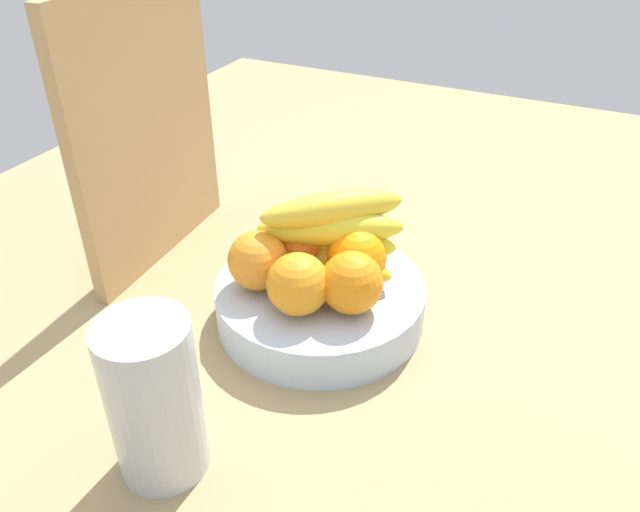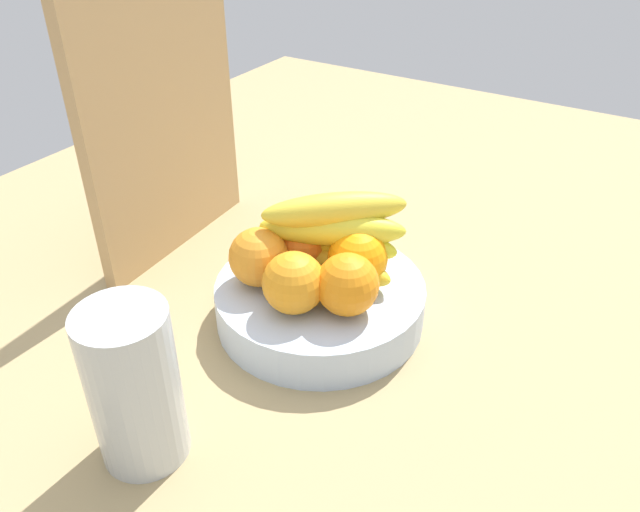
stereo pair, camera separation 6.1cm
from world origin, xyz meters
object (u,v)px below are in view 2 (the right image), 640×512
at_px(orange_center, 358,258).
at_px(banana_bunch, 331,234).
at_px(orange_front_left, 294,283).
at_px(thermos_tumbler, 134,387).
at_px(orange_top_stack, 259,257).
at_px(orange_back_left, 359,234).
at_px(fruit_bowl, 320,301).
at_px(orange_back_right, 303,240).
at_px(cutting_board, 164,124).
at_px(orange_front_right, 347,284).

height_order(orange_center, banana_bunch, banana_bunch).
distance_m(orange_front_left, thermos_tumbler, 0.21).
bearing_deg(orange_top_stack, orange_back_left, -35.04).
bearing_deg(fruit_bowl, orange_top_stack, 117.38).
height_order(fruit_bowl, orange_back_right, orange_back_right).
bearing_deg(orange_front_left, orange_back_right, 26.18).
xyz_separation_m(orange_front_left, banana_bunch, (0.08, 0.00, 0.02)).
xyz_separation_m(orange_center, banana_bunch, (0.00, 0.04, 0.02)).
relative_size(orange_top_stack, cutting_board, 0.19).
height_order(fruit_bowl, orange_top_stack, orange_top_stack).
relative_size(orange_top_stack, banana_bunch, 0.38).
height_order(orange_front_left, thermos_tumbler, thermos_tumbler).
distance_m(orange_front_left, orange_center, 0.09).
height_order(banana_bunch, thermos_tumbler, thermos_tumbler).
bearing_deg(orange_front_left, fruit_bowl, -0.29).
bearing_deg(fruit_bowl, orange_front_right, -116.95).
relative_size(orange_back_right, orange_top_stack, 1.00).
xyz_separation_m(fruit_bowl, banana_bunch, (0.03, 0.00, 0.08)).
bearing_deg(orange_front_left, orange_front_right, -61.31).
bearing_deg(orange_back_left, fruit_bowl, 171.62).
height_order(orange_front_right, orange_center, same).
bearing_deg(orange_front_right, banana_bunch, 44.53).
distance_m(orange_top_stack, cutting_board, 0.24).
height_order(orange_back_right, cutting_board, cutting_board).
relative_size(orange_center, orange_back_left, 1.00).
xyz_separation_m(orange_center, orange_back_right, (-0.00, 0.07, 0.00)).
height_order(fruit_bowl, orange_front_left, orange_front_left).
height_order(fruit_bowl, orange_front_right, orange_front_right).
height_order(orange_front_left, orange_back_left, same).
bearing_deg(orange_front_right, fruit_bowl, 63.05).
relative_size(orange_front_left, orange_back_left, 1.00).
bearing_deg(orange_front_left, banana_bunch, 1.99).
xyz_separation_m(orange_center, orange_back_left, (0.05, 0.02, 0.00)).
xyz_separation_m(fruit_bowl, cutting_board, (0.04, 0.27, 0.15)).
xyz_separation_m(orange_front_left, orange_center, (0.08, -0.04, 0.00)).
relative_size(orange_front_right, banana_bunch, 0.38).
xyz_separation_m(orange_front_left, thermos_tumbler, (-0.20, 0.04, -0.00)).
xyz_separation_m(orange_top_stack, cutting_board, (0.08, 0.20, 0.09)).
relative_size(orange_front_right, cutting_board, 0.19).
height_order(orange_front_right, thermos_tumbler, thermos_tumbler).
distance_m(orange_top_stack, banana_bunch, 0.09).
xyz_separation_m(orange_front_left, orange_back_right, (0.08, 0.04, 0.00)).
height_order(fruit_bowl, cutting_board, cutting_board).
relative_size(orange_front_right, orange_top_stack, 1.00).
bearing_deg(orange_back_right, orange_center, -89.88).
height_order(orange_front_left, cutting_board, cutting_board).
relative_size(orange_back_right, cutting_board, 0.19).
xyz_separation_m(orange_center, thermos_tumbler, (-0.28, 0.07, -0.00)).
bearing_deg(orange_back_right, fruit_bowl, -122.93).
xyz_separation_m(banana_bunch, thermos_tumbler, (-0.29, 0.03, -0.02)).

